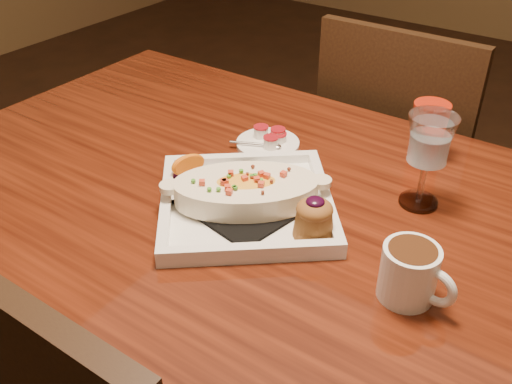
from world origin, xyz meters
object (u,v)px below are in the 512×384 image
Objects in this scene: coffee_mug at (411,272)px; red_tumbler at (428,132)px; table at (276,246)px; goblet at (429,145)px; chair_far at (398,169)px; plate at (250,197)px; saucer at (267,142)px.

coffee_mug is 0.96× the size of red_tumbler.
red_tumbler reaches higher than coffee_mug.
goblet reaches higher than table.
goblet is (0.21, -0.48, 0.36)m from chair_far.
red_tumbler is (-0.05, 0.16, -0.06)m from goblet.
table is at bearing -116.71° from red_tumbler.
plate is 3.63× the size of coffee_mug.
red_tumbler is at bearing 116.38° from coffee_mug.
plate is at bearing -140.67° from goblet.
red_tumbler reaches higher than saucer.
plate is 2.41× the size of goblet.
chair_far reaches higher than coffee_mug.
coffee_mug reaches higher than table.
red_tumbler is at bearing 25.94° from saucer.
table is 0.14m from plate.
chair_far is 5.34× the size of goblet.
chair_far is at bearing 90.00° from table.
coffee_mug is (0.28, -0.09, 0.14)m from table.
red_tumbler is (0.16, -0.32, 0.30)m from chair_far.
plate is 3.14× the size of saucer.
red_tumbler is at bearing 63.29° from table.
coffee_mug reaches higher than plate.
table is 0.34m from goblet.
goblet reaches higher than coffee_mug.
plate is at bearing -120.92° from table.
goblet reaches higher than plate.
plate is (-0.03, -0.05, 0.13)m from table.
goblet reaches higher than red_tumbler.
chair_far reaches higher than goblet.
chair_far is 0.82m from coffee_mug.
saucer is 1.11× the size of red_tumbler.
table is at bearing 19.82° from plate.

